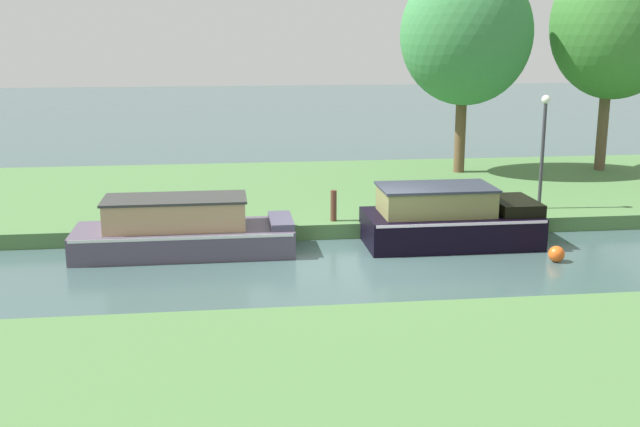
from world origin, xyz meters
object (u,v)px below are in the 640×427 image
(willow_tree_centre, at_px, (617,25))
(lamp_post, at_px, (543,139))
(black_narrowboat, at_px, (449,219))
(willow_tree_left, at_px, (466,35))
(mooring_post_near, at_px, (334,206))
(slate_barge, at_px, (183,230))
(channel_buoy, at_px, (556,254))

(willow_tree_centre, bearing_deg, lamp_post, -130.97)
(black_narrowboat, height_order, lamp_post, lamp_post)
(willow_tree_centre, bearing_deg, black_narrowboat, -136.99)
(willow_tree_left, height_order, lamp_post, willow_tree_left)
(lamp_post, bearing_deg, mooring_post_near, -172.93)
(black_narrowboat, bearing_deg, mooring_post_near, 156.47)
(black_narrowboat, bearing_deg, willow_tree_centre, 43.01)
(willow_tree_centre, distance_m, lamp_post, 7.79)
(slate_barge, distance_m, mooring_post_near, 4.08)
(lamp_post, height_order, channel_buoy, lamp_post)
(slate_barge, height_order, willow_tree_centre, willow_tree_centre)
(willow_tree_left, xyz_separation_m, channel_buoy, (-0.60, -9.52, -4.99))
(slate_barge, xyz_separation_m, channel_buoy, (8.77, -1.84, -0.39))
(willow_tree_centre, xyz_separation_m, lamp_post, (-4.68, -5.39, -3.13))
(black_narrowboat, relative_size, willow_tree_left, 0.60)
(lamp_post, relative_size, channel_buoy, 8.33)
(slate_barge, xyz_separation_m, lamp_post, (9.90, 1.97, 1.81))
(willow_tree_centre, relative_size, mooring_post_near, 9.31)
(black_narrowboat, relative_size, channel_buoy, 11.34)
(willow_tree_left, xyz_separation_m, lamp_post, (0.53, -5.71, -2.80))
(willow_tree_left, bearing_deg, willow_tree_centre, -3.51)
(slate_barge, distance_m, willow_tree_centre, 17.05)
(black_narrowboat, distance_m, mooring_post_near, 3.06)
(slate_barge, height_order, black_narrowboat, black_narrowboat)
(lamp_post, bearing_deg, channel_buoy, -106.50)
(black_narrowboat, bearing_deg, lamp_post, 31.53)
(black_narrowboat, height_order, willow_tree_centre, willow_tree_centre)
(slate_barge, distance_m, lamp_post, 10.25)
(willow_tree_centre, bearing_deg, channel_buoy, -122.27)
(slate_barge, distance_m, channel_buoy, 8.97)
(black_narrowboat, distance_m, willow_tree_centre, 11.82)
(black_narrowboat, xyz_separation_m, channel_buoy, (2.07, -1.84, -0.47))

